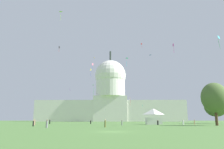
# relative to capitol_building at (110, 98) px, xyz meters

# --- Properties ---
(ground_plane) EXTENTS (800.00, 800.00, 0.00)m
(ground_plane) POSITION_rel_capitol_building_xyz_m (4.65, -182.59, -22.44)
(ground_plane) COLOR #4C7538
(capitol_building) EXTENTS (141.47, 30.44, 69.66)m
(capitol_building) POSITION_rel_capitol_building_xyz_m (0.00, 0.00, 0.00)
(capitol_building) COLOR silver
(capitol_building) RESTS_ON ground_plane
(event_tent) EXTENTS (5.84, 4.84, 5.60)m
(event_tent) POSITION_rel_capitol_building_xyz_m (18.75, -134.27, -19.59)
(event_tent) COLOR white
(event_tent) RESTS_ON ground_plane
(tree_east_far) EXTENTS (12.58, 12.74, 12.54)m
(tree_east_far) POSITION_rel_capitol_building_xyz_m (51.17, -111.84, -14.69)
(tree_east_far) COLOR brown
(tree_east_far) RESTS_ON ground_plane
(tree_east_near) EXTENTS (8.38, 7.41, 12.47)m
(tree_east_near) POSITION_rel_capitol_building_xyz_m (34.35, -149.30, -14.43)
(tree_east_near) COLOR #4C3823
(tree_east_near) RESTS_ON ground_plane
(person_grey_front_right) EXTENTS (0.45, 0.45, 1.68)m
(person_grey_front_right) POSITION_rel_capitol_building_xyz_m (-8.92, -168.53, -21.68)
(person_grey_front_right) COLOR gray
(person_grey_front_right) RESTS_ON ground_plane
(person_grey_near_tree_east) EXTENTS (0.41, 0.41, 1.55)m
(person_grey_near_tree_east) POSITION_rel_capitol_building_xyz_m (7.09, -146.71, -21.73)
(person_grey_near_tree_east) COLOR gray
(person_grey_near_tree_east) RESTS_ON ground_plane
(person_tan_mid_center) EXTENTS (0.40, 0.40, 1.75)m
(person_tan_mid_center) POSITION_rel_capitol_building_xyz_m (32.04, -137.49, -21.63)
(person_tan_mid_center) COLOR tan
(person_tan_mid_center) RESTS_ON ground_plane
(person_black_front_center) EXTENTS (0.54, 0.54, 1.64)m
(person_black_front_center) POSITION_rel_capitol_building_xyz_m (1.41, -130.49, -21.70)
(person_black_front_center) COLOR black
(person_black_front_center) RESTS_ON ground_plane
(person_black_near_tree_west) EXTENTS (0.48, 0.48, 1.56)m
(person_black_near_tree_west) POSITION_rel_capitol_building_xyz_m (-15.75, -157.58, -21.72)
(person_black_near_tree_west) COLOR black
(person_black_near_tree_west) RESTS_ON ground_plane
(person_white_aisle_center) EXTENTS (0.63, 0.63, 1.69)m
(person_white_aisle_center) POSITION_rel_capitol_building_xyz_m (27.51, -139.90, -21.68)
(person_white_aisle_center) COLOR silver
(person_white_aisle_center) RESTS_ON ground_plane
(person_olive_edge_west) EXTENTS (0.51, 0.51, 1.73)m
(person_olive_edge_west) POSITION_rel_capitol_building_xyz_m (2.90, -164.66, -21.64)
(person_olive_edge_west) COLOR olive
(person_olive_edge_west) RESTS_ON ground_plane
(person_black_front_left) EXTENTS (0.45, 0.45, 1.71)m
(person_black_front_left) POSITION_rel_capitol_building_xyz_m (-21.04, -125.38, -21.67)
(person_black_front_left) COLOR black
(person_black_front_left) RESTS_ON ground_plane
(person_black_lawn_far_left) EXTENTS (0.60, 0.60, 1.64)m
(person_black_lawn_far_left) POSITION_rel_capitol_building_xyz_m (18.72, -142.24, -21.71)
(person_black_lawn_far_left) COLOR black
(person_black_lawn_far_left) RESTS_ON ground_plane
(person_tan_deep_crowd) EXTENTS (0.42, 0.42, 1.78)m
(person_tan_deep_crowd) POSITION_rel_capitol_building_xyz_m (-19.98, -145.31, -21.62)
(person_tan_deep_crowd) COLOR tan
(person_tan_deep_crowd) RESTS_ON ground_plane
(person_black_mid_left) EXTENTS (0.62, 0.62, 1.51)m
(person_black_mid_left) POSITION_rel_capitol_building_xyz_m (-5.02, -122.70, -21.77)
(person_black_mid_left) COLOR black
(person_black_mid_left) RESTS_ON ground_plane
(person_maroon_near_tent) EXTENTS (0.43, 0.43, 1.69)m
(person_maroon_near_tent) POSITION_rel_capitol_building_xyz_m (-20.79, -142.76, -21.66)
(person_maroon_near_tent) COLOR maroon
(person_maroon_near_tent) RESTS_ON ground_plane
(kite_turquoise_low) EXTENTS (0.40, 0.59, 1.22)m
(kite_turquoise_low) POSITION_rel_capitol_building_xyz_m (25.96, -42.50, -10.14)
(kite_turquoise_low) COLOR teal
(kite_gold_high) EXTENTS (0.74, 0.78, 0.73)m
(kite_gold_high) POSITION_rel_capitol_building_xyz_m (-13.36, -29.84, 32.05)
(kite_gold_high) COLOR gold
(kite_orange_low) EXTENTS (1.20, 1.26, 4.05)m
(kite_orange_low) POSITION_rel_capitol_building_xyz_m (12.25, -101.76, -10.70)
(kite_orange_low) COLOR orange
(kite_cyan_mid) EXTENTS (1.05, 0.86, 4.35)m
(kite_cyan_mid) POSITION_rel_capitol_building_xyz_m (37.30, -149.44, 3.87)
(kite_cyan_mid) COLOR #33BCDB
(kite_magenta_mid) EXTENTS (0.28, 1.03, 3.37)m
(kite_magenta_mid) POSITION_rel_capitol_building_xyz_m (25.61, -140.36, 4.74)
(kite_magenta_mid) COLOR #D1339E
(kite_white_low) EXTENTS (0.98, 0.98, 1.39)m
(kite_white_low) POSITION_rel_capitol_building_xyz_m (-3.53, -25.40, -11.78)
(kite_white_low) COLOR white
(kite_blue_high) EXTENTS (1.51, 1.75, 0.23)m
(kite_blue_high) POSITION_rel_capitol_building_xyz_m (24.14, -96.26, 14.33)
(kite_blue_high) COLOR blue
(kite_violet_low) EXTENTS (0.61, 0.83, 1.41)m
(kite_violet_low) POSITION_rel_capitol_building_xyz_m (-19.69, -95.81, -4.84)
(kite_violet_low) COLOR purple
(kite_lime_high) EXTENTS (1.47, 0.87, 3.76)m
(kite_lime_high) POSITION_rel_capitol_building_xyz_m (-17.60, -130.77, 22.85)
(kite_lime_high) COLOR #8CD133
(kite_yellow_mid) EXTENTS (0.52, 0.60, 4.27)m
(kite_yellow_mid) POSITION_rel_capitol_building_xyz_m (-7.39, -105.29, 3.56)
(kite_yellow_mid) COLOR yellow
(kite_red_high) EXTENTS (0.79, 0.78, 2.96)m
(kite_red_high) POSITION_rel_capitol_building_xyz_m (22.09, -78.14, 27.41)
(kite_red_high) COLOR red
(kite_pink_mid) EXTENTS (0.70, 1.05, 3.22)m
(kite_pink_mid) POSITION_rel_capitol_building_xyz_m (-3.34, -135.23, -0.83)
(kite_pink_mid) COLOR pink
(kite_green_low) EXTENTS (1.14, 1.89, 4.28)m
(kite_green_low) POSITION_rel_capitol_building_xyz_m (-4.53, -115.54, -5.94)
(kite_green_low) COLOR green
(kite_black_mid) EXTENTS (0.45, 0.90, 2.67)m
(kite_black_mid) POSITION_rel_capitol_building_xyz_m (-20.80, -117.76, 11.93)
(kite_black_mid) COLOR black
(kite_turquoise_mid) EXTENTS (0.95, 1.39, 2.41)m
(kite_turquoise_mid) POSITION_rel_capitol_building_xyz_m (8.35, -148.10, -2.39)
(kite_turquoise_mid) COLOR teal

